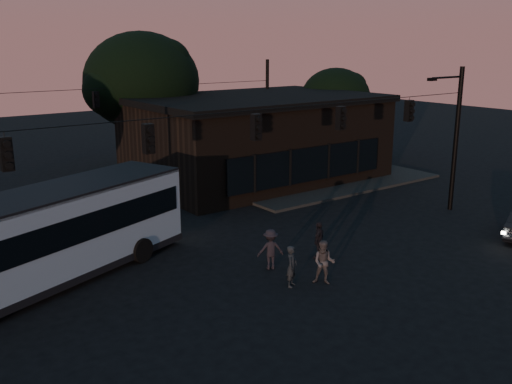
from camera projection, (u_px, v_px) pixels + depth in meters
ground at (324, 298)px, 19.94m from camera, size 120.00×120.00×0.00m
sidewalk_far_right at (311, 177)px, 37.71m from camera, size 14.00×10.00×0.15m
building at (257, 138)px, 36.84m from camera, size 15.40×10.41×5.40m
tree_behind at (142, 81)px, 37.72m from camera, size 7.60×7.60×9.43m
tree_right at (335, 98)px, 43.13m from camera, size 5.20×5.20×6.86m
signal_rig_near at (256, 156)px, 21.91m from camera, size 26.24×0.30×7.50m
signal_rig_far at (97, 119)px, 34.36m from camera, size 26.24×0.30×7.50m
bus at (40, 235)px, 20.47m from camera, size 12.57×7.02×3.48m
pedestrian_a at (292, 266)px, 20.73m from camera, size 0.68×0.62×1.56m
pedestrian_b at (324, 262)px, 20.93m from camera, size 1.01×1.02×1.66m
pedestrian_c at (319, 240)px, 23.45m from camera, size 1.00×0.79×1.58m
pedestrian_d at (271, 249)px, 22.35m from camera, size 1.20×0.97×1.62m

